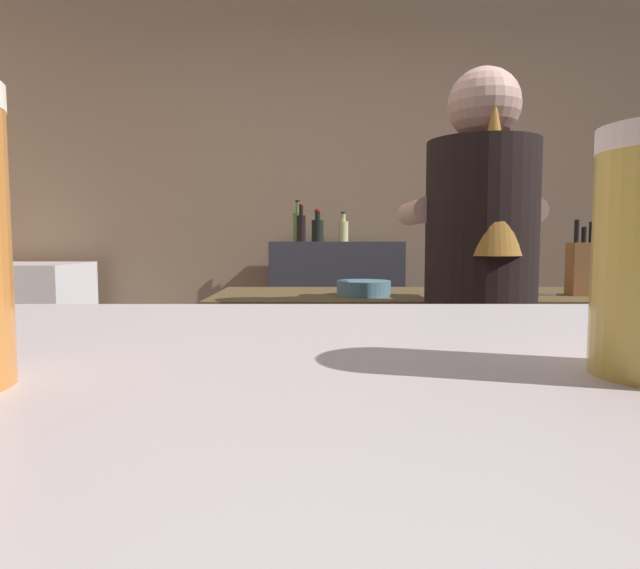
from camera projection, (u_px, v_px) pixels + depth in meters
The scene contains 12 objects.
wall_back at pixel (367, 206), 3.58m from camera, with size 5.20×0.10×2.70m, color #907359.
prep_counter at pixel (482, 408), 2.20m from camera, with size 2.10×0.60×0.92m, color brown.
back_shelf at pixel (338, 334), 3.36m from camera, with size 0.79×0.36×1.12m, color #34363E.
mini_fridge at pixel (26, 349), 3.21m from camera, with size 0.67×0.58×1.00m.
bartender at pixel (483, 297), 1.71m from camera, with size 0.43×0.51×1.65m.
knife_block at pixel (586, 267), 2.08m from camera, with size 0.10×0.08×0.29m.
mixing_bowl at pixel (366, 288), 2.08m from camera, with size 0.20×0.20×0.06m, color teal.
chefs_knife at pixel (525, 294), 2.11m from camera, with size 0.24×0.03×0.01m, color silver.
bottle_soy at pixel (320, 229), 3.34m from camera, with size 0.07×0.07×0.19m.
bottle_hot_sauce at pixel (304, 227), 3.22m from camera, with size 0.05×0.05×0.22m.
bottle_vinegar at pixel (300, 226), 3.37m from camera, with size 0.06×0.06×0.25m.
bottle_olive_oil at pixel (346, 230), 3.32m from camera, with size 0.06×0.06×0.18m.
Camera 1 is at (-0.29, -1.41, 1.13)m, focal length 30.94 mm.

